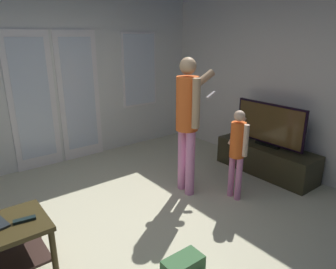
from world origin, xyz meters
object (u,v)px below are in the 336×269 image
(flat_screen_tv, at_px, (269,125))
(person_child, at_px, (238,147))
(tv_stand, at_px, (266,159))
(tv_remote_black, at_px, (25,220))
(person_adult, at_px, (188,115))

(flat_screen_tv, distance_m, person_child, 0.94)
(person_child, bearing_deg, tv_stand, 12.46)
(flat_screen_tv, distance_m, tv_remote_black, 3.26)
(person_child, relative_size, tv_remote_black, 6.51)
(flat_screen_tv, bearing_deg, person_adult, 167.26)
(flat_screen_tv, distance_m, person_adult, 1.33)
(tv_stand, xyz_separation_m, person_child, (-0.92, -0.20, 0.46))
(tv_stand, relative_size, tv_remote_black, 8.50)
(person_adult, relative_size, tv_remote_black, 9.91)
(flat_screen_tv, xyz_separation_m, person_adult, (-1.27, 0.29, 0.29))
(tv_stand, distance_m, flat_screen_tv, 0.52)
(person_adult, relative_size, person_child, 1.52)
(tv_stand, bearing_deg, person_child, -167.54)
(tv_stand, distance_m, tv_remote_black, 3.27)
(tv_stand, bearing_deg, person_adult, 167.12)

